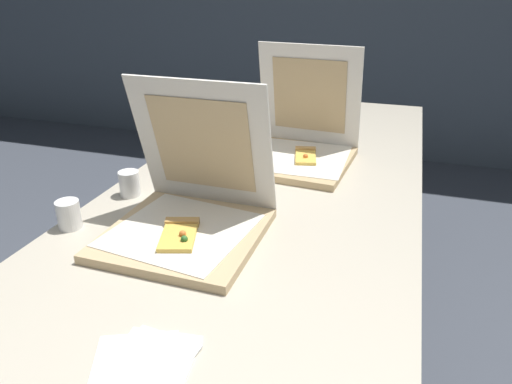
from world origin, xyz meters
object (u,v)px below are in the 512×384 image
pizza_box_front (188,214)px  cup_white_near_left (69,215)px  pizza_box_middle (298,145)px  cup_white_far (235,134)px  cup_white_mid (199,161)px  cup_white_near_center (130,183)px  table (267,201)px  napkin_pile (147,360)px

pizza_box_front → cup_white_near_left: (-0.29, -0.06, -0.02)m
pizza_box_middle → cup_white_near_left: bearing=-120.0°
cup_white_near_left → cup_white_far: bearing=77.4°
pizza_box_front → cup_white_mid: size_ratio=5.05×
cup_white_near_left → cup_white_near_center: same height
cup_white_far → cup_white_near_center: bearing=-103.3°
table → cup_white_near_left: size_ratio=31.19×
pizza_box_middle → cup_white_mid: pizza_box_middle is taller
pizza_box_front → cup_white_near_center: 0.29m
pizza_box_front → napkin_pile: bearing=-73.6°
cup_white_far → napkin_pile: cup_white_far is taller
pizza_box_middle → pizza_box_front: bearing=-99.3°
cup_white_near_left → pizza_box_front: bearing=12.5°
cup_white_near_left → table: bearing=44.3°
pizza_box_front → napkin_pile: 0.42m
pizza_box_middle → cup_white_near_center: size_ratio=5.32×
cup_white_far → cup_white_mid: same height
table → cup_white_near_center: bearing=-154.1°
cup_white_near_left → cup_white_near_center: (0.04, 0.21, 0.00)m
table → cup_white_near_left: (-0.39, -0.38, 0.08)m
pizza_box_front → cup_white_far: bearing=101.5°
cup_white_near_left → napkin_pile: (0.40, -0.34, -0.03)m
cup_white_near_left → cup_white_mid: 0.46m
napkin_pile → pizza_box_middle: bearing=88.7°
cup_white_near_left → napkin_pile: bearing=-39.9°
pizza_box_front → napkin_pile: (0.11, -0.40, -0.05)m
table → cup_white_mid: bearing=167.9°
table → pizza_box_front: 0.35m
pizza_box_front → cup_white_near_left: 0.30m
pizza_box_middle → napkin_pile: pizza_box_middle is taller
cup_white_far → cup_white_near_left: size_ratio=1.00×
pizza_box_front → pizza_box_middle: bearing=76.9°
pizza_box_middle → cup_white_far: pizza_box_middle is taller
cup_white_near_center → table: bearing=25.9°
pizza_box_front → cup_white_near_center: bearing=150.5°
cup_white_near_left → cup_white_near_center: size_ratio=1.00×
pizza_box_middle → cup_white_near_left: size_ratio=5.32×
cup_white_near_left → cup_white_mid: (0.15, 0.43, 0.00)m
cup_white_mid → napkin_pile: (0.25, -0.77, -0.03)m
cup_white_mid → napkin_pile: size_ratio=0.40×
table → napkin_pile: napkin_pile is taller
table → pizza_box_middle: pizza_box_middle is taller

